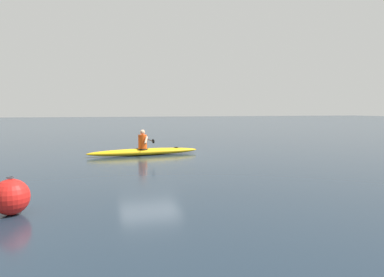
{
  "coord_description": "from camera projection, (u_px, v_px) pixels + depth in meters",
  "views": [
    {
      "loc": [
        2.55,
        14.72,
        1.92
      ],
      "look_at": [
        -0.29,
        5.26,
        1.11
      ],
      "focal_mm": 33.07,
      "sensor_mm": 36.0,
      "label": 1
    }
  ],
  "objects": [
    {
      "name": "kayaker",
      "position": [
        143.0,
        140.0,
        14.81
      ],
      "size": [
        0.49,
        2.31,
        0.79
      ],
      "color": "#E04C14",
      "rests_on": "kayak"
    },
    {
      "name": "kayak",
      "position": [
        144.0,
        152.0,
        14.86
      ],
      "size": [
        4.77,
        1.0,
        0.29
      ],
      "color": "#EAB214",
      "rests_on": "ground"
    },
    {
      "name": "mooring_buoy_red_near",
      "position": [
        11.0,
        197.0,
        6.43
      ],
      "size": [
        0.66,
        0.66,
        0.7
      ],
      "color": "red",
      "rests_on": "ground"
    },
    {
      "name": "ground_plane",
      "position": [
        149.0,
        155.0,
        14.93
      ],
      "size": [
        160.0,
        160.0,
        0.0
      ],
      "primitive_type": "plane",
      "color": "#1E2D3D"
    }
  ]
}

